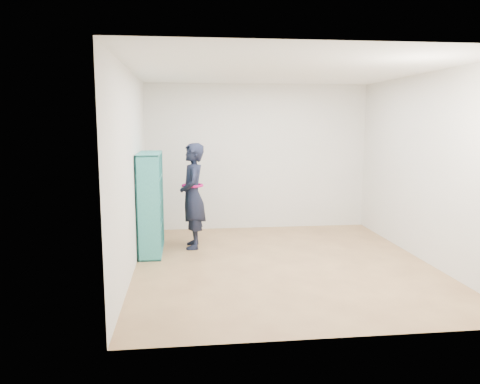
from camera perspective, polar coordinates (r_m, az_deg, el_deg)
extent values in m
plane|color=brown|center=(6.54, 5.19, -8.70)|extent=(4.50, 4.50, 0.00)
plane|color=white|center=(6.28, 5.52, 14.59)|extent=(4.50, 4.50, 0.00)
cube|color=silver|center=(6.18, -13.13, 2.42)|extent=(0.02, 4.50, 2.60)
cube|color=silver|center=(6.98, 21.65, 2.73)|extent=(0.02, 4.50, 2.60)
cube|color=silver|center=(8.48, 2.16, 4.26)|extent=(4.00, 0.02, 2.60)
cube|color=silver|center=(4.12, 11.90, -0.52)|extent=(4.00, 0.02, 2.60)
cube|color=teal|center=(6.55, -11.17, -2.09)|extent=(0.32, 0.02, 1.49)
cube|color=teal|center=(7.63, -10.56, -0.58)|extent=(0.32, 0.02, 1.49)
cube|color=teal|center=(7.25, -10.67, -6.98)|extent=(0.32, 1.11, 0.02)
cube|color=teal|center=(7.00, -11.01, 4.62)|extent=(0.32, 1.11, 0.02)
cube|color=teal|center=(7.10, -12.05, -1.30)|extent=(0.02, 1.11, 1.49)
cube|color=teal|center=(6.91, -10.94, -1.53)|extent=(0.30, 0.02, 1.44)
cube|color=teal|center=(7.26, -10.74, -1.04)|extent=(0.30, 0.02, 1.44)
cube|color=teal|center=(7.16, -10.76, -4.12)|extent=(0.30, 1.07, 0.02)
cube|color=teal|center=(7.09, -10.84, -1.28)|extent=(0.30, 1.07, 0.02)
cube|color=teal|center=(7.04, -10.92, 1.61)|extent=(0.30, 1.07, 0.02)
cube|color=beige|center=(6.89, -10.73, -7.39)|extent=(0.20, 0.13, 0.05)
cube|color=black|center=(6.73, -10.79, -3.79)|extent=(0.17, 0.15, 0.24)
cube|color=maroon|center=(6.67, -10.87, -0.94)|extent=(0.17, 0.15, 0.20)
cube|color=silver|center=(6.67, -10.99, 1.55)|extent=(0.20, 0.13, 0.05)
cube|color=navy|center=(7.16, -10.51, -6.04)|extent=(0.17, 0.15, 0.23)
cube|color=brown|center=(7.08, -10.59, -3.18)|extent=(0.17, 0.15, 0.24)
cube|color=#BFB28C|center=(7.08, -10.70, -0.99)|extent=(0.20, 0.13, 0.05)
cube|color=#26594C|center=(6.97, -10.75, 2.54)|extent=(0.17, 0.15, 0.22)
cube|color=beige|center=(7.50, -10.34, -5.39)|extent=(0.17, 0.15, 0.22)
cube|color=black|center=(7.49, -10.44, -3.25)|extent=(0.20, 0.13, 0.05)
cube|color=maroon|center=(7.37, -10.49, 0.05)|extent=(0.17, 0.15, 0.22)
cube|color=silver|center=(7.32, -10.57, 2.92)|extent=(0.17, 0.15, 0.24)
imported|color=black|center=(7.20, -5.79, -0.49)|extent=(0.40, 0.60, 1.62)
torus|color=#B30D5F|center=(7.17, -5.81, 0.81)|extent=(0.34, 0.34, 0.04)
cube|color=silver|center=(7.27, -7.07, 0.44)|extent=(0.02, 0.10, 0.14)
cube|color=black|center=(7.27, -7.07, 0.44)|extent=(0.01, 0.09, 0.14)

